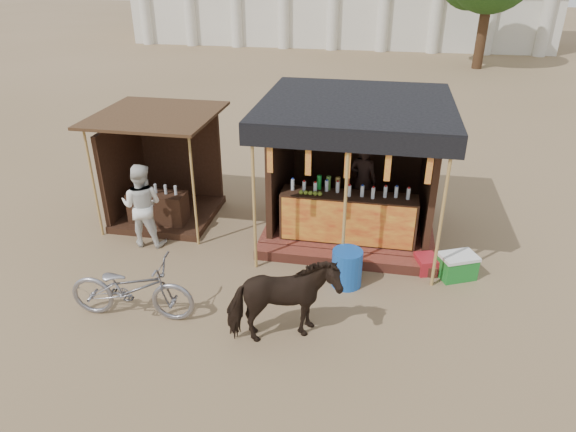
# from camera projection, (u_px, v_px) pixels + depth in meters

# --- Properties ---
(ground) EXTENTS (120.00, 120.00, 0.00)m
(ground) POSITION_uv_depth(u_px,v_px,m) (269.00, 322.00, 8.17)
(ground) COLOR #846B4C
(ground) RESTS_ON ground
(main_stall) EXTENTS (3.60, 3.61, 2.78)m
(main_stall) POSITION_uv_depth(u_px,v_px,m) (353.00, 185.00, 10.47)
(main_stall) COLOR brown
(main_stall) RESTS_ON ground
(secondary_stall) EXTENTS (2.40, 2.40, 2.38)m
(secondary_stall) POSITION_uv_depth(u_px,v_px,m) (159.00, 180.00, 11.14)
(secondary_stall) COLOR #331D12
(secondary_stall) RESTS_ON ground
(cow) EXTENTS (1.78, 1.33, 1.37)m
(cow) POSITION_uv_depth(u_px,v_px,m) (283.00, 302.00, 7.51)
(cow) COLOR black
(cow) RESTS_ON ground
(motorbike) EXTENTS (2.06, 0.83, 1.06)m
(motorbike) POSITION_uv_depth(u_px,v_px,m) (131.00, 288.00, 8.09)
(motorbike) COLOR gray
(motorbike) RESTS_ON ground
(bystander) EXTENTS (0.86, 0.68, 1.70)m
(bystander) POSITION_uv_depth(u_px,v_px,m) (142.00, 205.00, 10.03)
(bystander) COLOR silver
(bystander) RESTS_ON ground
(blue_barrel) EXTENTS (0.58, 0.58, 0.68)m
(blue_barrel) POSITION_uv_depth(u_px,v_px,m) (347.00, 268.00, 8.96)
(blue_barrel) COLOR #1750AE
(blue_barrel) RESTS_ON ground
(red_crate) EXTENTS (0.48, 0.53, 0.30)m
(red_crate) POSITION_uv_depth(u_px,v_px,m) (426.00, 264.00, 9.43)
(red_crate) COLOR maroon
(red_crate) RESTS_ON ground
(cooler) EXTENTS (0.77, 0.67, 0.46)m
(cooler) POSITION_uv_depth(u_px,v_px,m) (457.00, 266.00, 9.22)
(cooler) COLOR #1C7E29
(cooler) RESTS_ON ground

